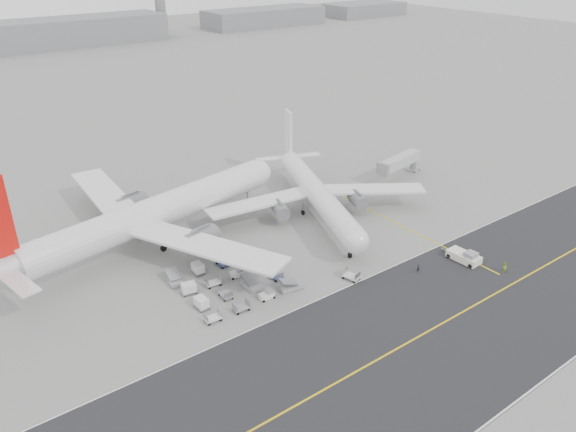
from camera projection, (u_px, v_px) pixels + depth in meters
ground at (308, 294)px, 90.53m from camera, size 700.00×700.00×0.00m
taxiway at (413, 340)px, 80.28m from camera, size 220.00×59.00×0.03m
horizon_buildings at (44, 48)px, 293.51m from camera, size 520.00×28.00×28.00m
control_tower at (160, 6)px, 327.31m from camera, size 7.00×7.00×31.25m
airliner_a at (150, 215)px, 102.78m from camera, size 60.90×59.70×21.21m
airliner_b at (316, 193)px, 115.11m from camera, size 44.54×45.34×16.37m
pushback_tug at (465, 257)px, 99.48m from camera, size 3.13×7.76×2.20m
jet_bridge at (400, 163)px, 132.63m from camera, size 15.29×5.40×5.70m
gse_cluster at (232, 286)px, 92.74m from camera, size 23.06×22.34×1.94m
stray_dolly at (351, 279)px, 94.53m from camera, size 2.39×3.17×1.74m
ground_crew_a at (418, 268)px, 96.19m from camera, size 0.64×0.50×1.55m
ground_crew_b at (504, 267)px, 96.28m from camera, size 1.02×0.87×1.82m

